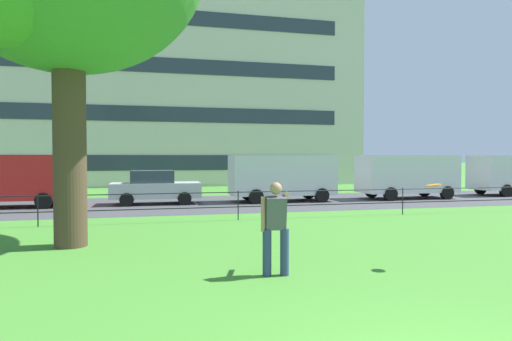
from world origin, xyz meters
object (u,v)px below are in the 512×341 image
(car_silver_far_right, at_px, (155,187))
(panel_van_right, at_px, (407,174))
(person_thrower, at_px, (276,225))
(panel_van_left, at_px, (6,178))
(apartment_building_background, at_px, (159,79))
(frisbee, at_px, (433,185))
(panel_van_center, at_px, (282,175))

(car_silver_far_right, bearing_deg, panel_van_right, -1.21)
(person_thrower, distance_m, panel_van_left, 15.24)
(person_thrower, bearing_deg, apartment_building_background, 93.09)
(frisbee, distance_m, panel_van_left, 17.24)
(frisbee, bearing_deg, panel_van_right, 59.25)
(person_thrower, height_order, apartment_building_background, apartment_building_background)
(person_thrower, height_order, car_silver_far_right, person_thrower)
(panel_van_center, distance_m, panel_van_right, 6.73)
(person_thrower, xyz_separation_m, frisbee, (3.13, -0.13, 0.68))
(frisbee, xyz_separation_m, panel_van_left, (-11.43, 12.91, -0.32))
(frisbee, bearing_deg, car_silver_far_right, 112.16)
(car_silver_far_right, relative_size, apartment_building_background, 0.12)
(person_thrower, bearing_deg, panel_van_right, 49.56)
(panel_van_center, xyz_separation_m, panel_van_right, (6.73, -0.11, 0.00))
(panel_van_left, bearing_deg, frisbee, -48.49)
(person_thrower, relative_size, car_silver_far_right, 0.42)
(frisbee, relative_size, panel_van_right, 0.07)
(panel_van_left, bearing_deg, panel_van_right, -0.92)
(panel_van_left, height_order, apartment_building_background, apartment_building_background)
(panel_van_left, xyz_separation_m, apartment_building_background, (6.61, 18.55, 7.70))
(panel_van_left, xyz_separation_m, panel_van_right, (18.93, -0.31, 0.00))
(panel_van_left, relative_size, car_silver_far_right, 1.25)
(car_silver_far_right, height_order, apartment_building_background, apartment_building_background)
(panel_van_left, distance_m, panel_van_right, 18.93)
(car_silver_far_right, distance_m, panel_van_right, 12.75)
(panel_van_right, bearing_deg, frisbee, -120.75)
(panel_van_right, bearing_deg, panel_van_center, 179.07)
(person_thrower, xyz_separation_m, car_silver_far_right, (-2.11, 12.74, -0.13))
(car_silver_far_right, bearing_deg, frisbee, -67.84)
(frisbee, bearing_deg, panel_van_center, 86.53)
(car_silver_far_right, height_order, panel_van_right, panel_van_right)
(panel_van_left, relative_size, panel_van_center, 1.00)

